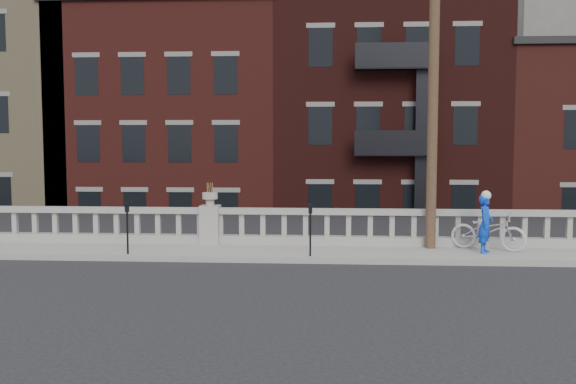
# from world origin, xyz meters

# --- Properties ---
(ground) EXTENTS (120.00, 120.00, 0.00)m
(ground) POSITION_xyz_m (0.00, 0.00, 0.00)
(ground) COLOR black
(ground) RESTS_ON ground
(sidewalk) EXTENTS (32.00, 2.20, 0.15)m
(sidewalk) POSITION_xyz_m (0.00, 3.00, 0.07)
(sidewalk) COLOR gray
(sidewalk) RESTS_ON ground
(balustrade) EXTENTS (28.00, 0.34, 1.03)m
(balustrade) POSITION_xyz_m (0.00, 3.95, 0.64)
(balustrade) COLOR gray
(balustrade) RESTS_ON sidewalk
(planter_pedestal) EXTENTS (0.55, 0.55, 1.76)m
(planter_pedestal) POSITION_xyz_m (0.00, 3.95, 0.83)
(planter_pedestal) COLOR gray
(planter_pedestal) RESTS_ON sidewalk
(lower_level) EXTENTS (80.00, 44.00, 20.80)m
(lower_level) POSITION_xyz_m (0.56, 23.04, 2.63)
(lower_level) COLOR #605E59
(lower_level) RESTS_ON ground
(utility_pole) EXTENTS (1.60, 0.28, 10.00)m
(utility_pole) POSITION_xyz_m (6.20, 3.60, 5.24)
(utility_pole) COLOR #422D1E
(utility_pole) RESTS_ON sidewalk
(parking_meter_c) EXTENTS (0.10, 0.09, 1.36)m
(parking_meter_c) POSITION_xyz_m (-1.85, 2.15, 1.00)
(parking_meter_c) COLOR black
(parking_meter_c) RESTS_ON sidewalk
(parking_meter_d) EXTENTS (0.10, 0.09, 1.36)m
(parking_meter_d) POSITION_xyz_m (2.93, 2.15, 1.00)
(parking_meter_d) COLOR black
(parking_meter_d) RESTS_ON sidewalk
(bicycle) EXTENTS (2.10, 1.47, 1.05)m
(bicycle) POSITION_xyz_m (7.71, 3.40, 0.67)
(bicycle) COLOR silver
(bicycle) RESTS_ON sidewalk
(cyclist) EXTENTS (0.57, 0.66, 1.54)m
(cyclist) POSITION_xyz_m (7.52, 2.95, 0.92)
(cyclist) COLOR blue
(cyclist) RESTS_ON sidewalk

